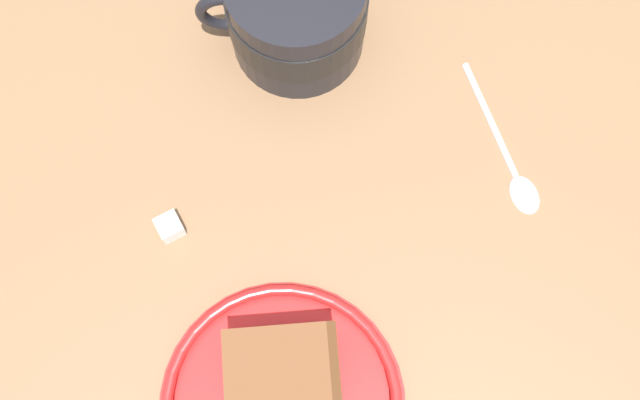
# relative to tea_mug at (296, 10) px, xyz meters

# --- Properties ---
(ground_plane) EXTENTS (1.14, 1.14, 0.03)m
(ground_plane) POSITION_rel_tea_mug_xyz_m (-0.16, -0.02, -0.06)
(ground_plane) COLOR brown
(tea_mug) EXTENTS (0.10, 0.12, 0.09)m
(tea_mug) POSITION_rel_tea_mug_xyz_m (0.00, 0.00, 0.00)
(tea_mug) COLOR black
(tea_mug) RESTS_ON ground_plane
(teaspoon) EXTENTS (0.11, 0.08, 0.01)m
(teaspoon) POSITION_rel_tea_mug_xyz_m (-0.06, -0.18, -0.04)
(teaspoon) COLOR silver
(teaspoon) RESTS_ON ground_plane
(sugar_cube) EXTENTS (0.02, 0.02, 0.02)m
(sugar_cube) POSITION_rel_tea_mug_xyz_m (-0.17, 0.04, -0.04)
(sugar_cube) COLOR white
(sugar_cube) RESTS_ON ground_plane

